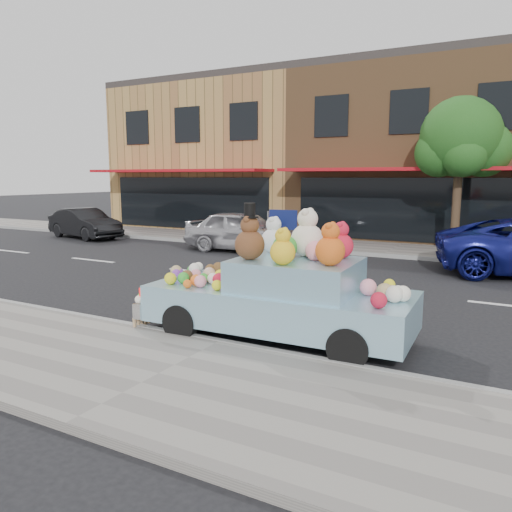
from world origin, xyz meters
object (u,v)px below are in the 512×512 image
Objects in this scene: car_silver at (244,231)px; car_dark at (85,223)px; art_car at (281,292)px; street_tree at (461,144)px.

car_dark is (-7.97, 0.08, -0.09)m from car_silver.
car_dark is 15.64m from art_car.
art_car is (13.31, -8.21, 0.14)m from car_dark.
art_car reaches higher than car_dark.
art_car is (-1.39, -10.71, -2.91)m from street_tree.
street_tree is 1.22× the size of car_silver.
street_tree is 1.34× the size of car_dark.
car_silver is at bearing -158.97° from street_tree.
car_silver is at bearing -78.42° from car_dark.
street_tree is 15.22m from car_dark.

